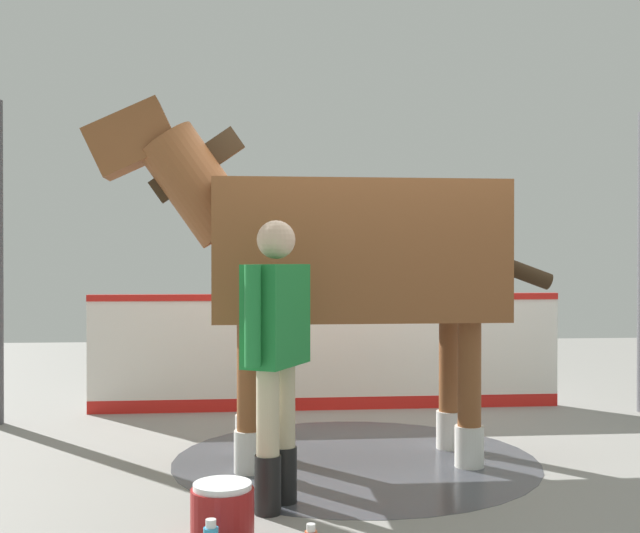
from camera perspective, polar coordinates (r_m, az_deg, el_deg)
ground_plane at (r=5.85m, az=4.85°, el=-13.64°), size 16.00×16.00×0.02m
wet_patch at (r=5.68m, az=2.60°, el=-13.95°), size 2.58×2.58×0.00m
barrier_wall at (r=7.40m, az=0.61°, el=-6.58°), size 4.46×0.15×1.10m
horse at (r=5.49m, az=1.46°, el=0.87°), size 3.32×0.98×2.53m
handler at (r=4.46m, az=-3.24°, el=-5.62°), size 0.41×0.60×1.64m
wash_bucket at (r=4.11m, az=-7.17°, el=-17.53°), size 0.32×0.32×0.30m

